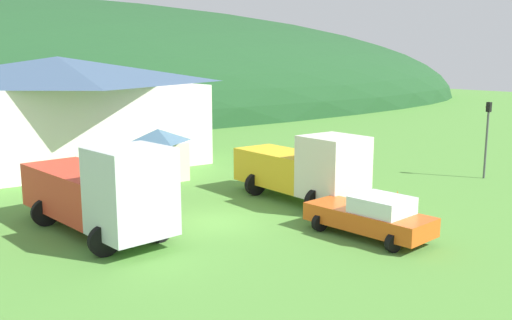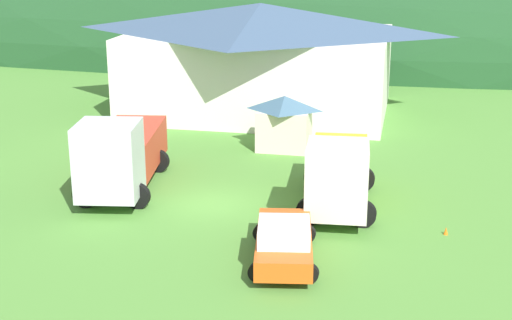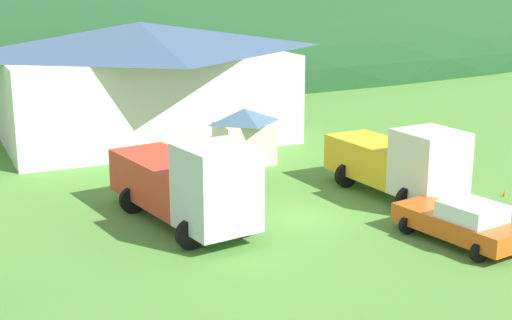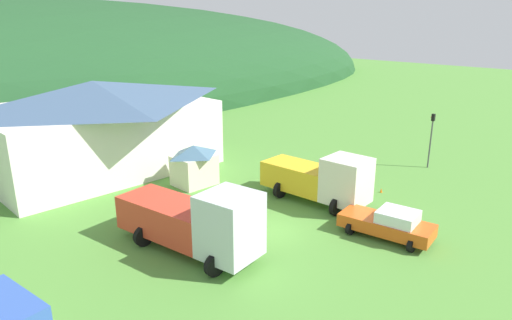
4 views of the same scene
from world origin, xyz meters
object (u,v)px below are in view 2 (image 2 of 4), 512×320
object	(u,v)px
tow_truck_silver	(121,153)
traffic_cone_near_pickup	(446,234)
depot_building	(260,56)
play_shed_cream	(284,122)
service_pickup_orange	(284,241)
heavy_rig_striped	(338,172)

from	to	relation	value
tow_truck_silver	traffic_cone_near_pickup	size ratio (longest dim) A/B	13.90
depot_building	play_shed_cream	distance (m)	9.10
service_pickup_orange	traffic_cone_near_pickup	bearing A→B (deg)	114.13
depot_building	tow_truck_silver	bearing A→B (deg)	-100.21
tow_truck_silver	heavy_rig_striped	bearing A→B (deg)	78.63
heavy_rig_striped	traffic_cone_near_pickup	xyz separation A→B (m)	(4.39, -1.79, -1.66)
depot_building	service_pickup_orange	distance (m)	23.15
depot_building	tow_truck_silver	distance (m)	16.76
depot_building	service_pickup_orange	bearing A→B (deg)	-76.32
play_shed_cream	heavy_rig_striped	bearing A→B (deg)	-66.20
traffic_cone_near_pickup	tow_truck_silver	bearing A→B (deg)	171.19
tow_truck_silver	heavy_rig_striped	world-z (taller)	tow_truck_silver
play_shed_cream	service_pickup_orange	xyz separation A→B (m)	(2.42, -14.00, -0.67)
play_shed_cream	tow_truck_silver	bearing A→B (deg)	-126.50
play_shed_cream	service_pickup_orange	size ratio (longest dim) A/B	0.57
depot_building	traffic_cone_near_pickup	size ratio (longest dim) A/B	28.45
heavy_rig_striped	service_pickup_orange	bearing A→B (deg)	-17.30
heavy_rig_striped	traffic_cone_near_pickup	distance (m)	5.02
depot_building	tow_truck_silver	xyz separation A→B (m)	(-2.95, -16.40, -1.79)
depot_building	play_shed_cream	world-z (taller)	depot_building
heavy_rig_striped	traffic_cone_near_pickup	size ratio (longest dim) A/B	12.12
service_pickup_orange	traffic_cone_near_pickup	size ratio (longest dim) A/B	8.55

